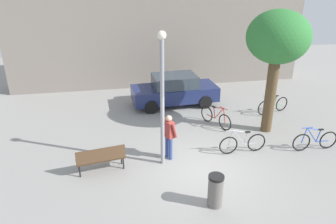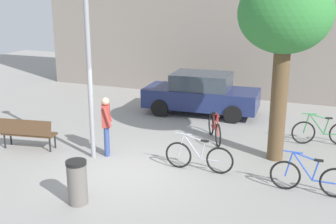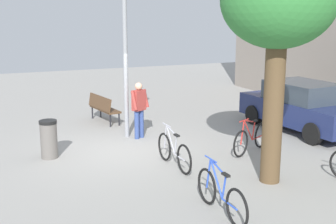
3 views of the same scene
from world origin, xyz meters
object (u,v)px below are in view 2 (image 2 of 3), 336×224
plaza_tree (285,18)px  person_by_lamppost (106,122)px  trash_bin (77,182)px  bicycle_red (214,129)px  park_bench (27,131)px  parked_car_navy (201,94)px  lamppost (89,62)px  bicycle_blue (310,178)px  bicycle_green (322,132)px  bicycle_silver (198,157)px

plaza_tree → person_by_lamppost: bearing=-162.1°
plaza_tree → trash_bin: size_ratio=5.00×
person_by_lamppost → bicycle_red: bearing=42.3°
park_bench → parked_car_navy: size_ratio=0.39×
bicycle_red → parked_car_navy: (-1.28, 2.72, 0.39)m
lamppost → bicycle_red: 4.40m
park_bench → parked_car_navy: (3.58, 5.43, 0.23)m
lamppost → person_by_lamppost: bearing=47.2°
lamppost → bicycle_blue: bearing=-1.1°
plaza_tree → bicycle_green: bearing=55.8°
park_bench → person_by_lamppost: bearing=10.8°
bicycle_blue → bicycle_silver: 2.75m
plaza_tree → lamppost: bearing=-159.8°
person_by_lamppost → bicycle_blue: (5.47, -0.41, -0.58)m
lamppost → park_bench: (-2.09, -0.15, -2.12)m
bicycle_silver → plaza_tree: bearing=42.1°
bicycle_blue → parked_car_navy: (-4.25, 5.39, 0.39)m
trash_bin → lamppost: bearing=114.0°
bicycle_red → parked_car_navy: parked_car_navy is taller
plaza_tree → bicycle_blue: plaza_tree is taller
lamppost → parked_car_navy: lamppost is taller
lamppost → bicycle_red: bearing=42.8°
person_by_lamppost → park_bench: 2.44m
lamppost → bicycle_green: bearing=30.2°
lamppost → bicycle_green: 7.15m
park_bench → plaza_tree: (6.81, 1.89, 3.27)m
bicycle_blue → bicycle_red: size_ratio=1.10×
person_by_lamppost → bicycle_silver: (2.73, -0.11, -0.58)m
bicycle_silver → bicycle_green: bearing=48.4°
parked_car_navy → bicycle_blue: bearing=-51.7°
lamppost → bicycle_silver: 3.77m
lamppost → bicycle_green: lamppost is taller
bicycle_blue → trash_bin: trash_bin is taller
person_by_lamppost → bicycle_blue: 5.51m
bicycle_green → bicycle_red: same height
lamppost → parked_car_navy: size_ratio=1.06×
bicycle_blue → bicycle_silver: same height
trash_bin → bicycle_red: bearing=71.6°
bicycle_silver → bicycle_blue: bearing=-6.2°
trash_bin → person_by_lamppost: bearing=106.6°
bicycle_blue → plaza_tree: bearing=118.9°
plaza_tree → parked_car_navy: plaza_tree is taller
lamppost → parked_car_navy: 5.80m
bicycle_blue → bicycle_silver: (-2.74, 0.30, 0.00)m
bicycle_red → bicycle_silver: bearing=-84.3°
park_bench → trash_bin: trash_bin is taller
lamppost → park_bench: bearing=-175.8°
park_bench → parked_car_navy: bearing=56.6°
bicycle_blue → bicycle_red: same height
park_bench → lamppost: bearing=4.2°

